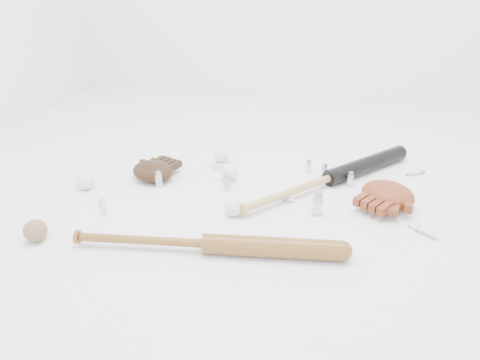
% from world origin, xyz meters
% --- Properties ---
extents(bat_dark, '(0.73, 0.80, 0.07)m').
position_xyz_m(bat_dark, '(0.33, 0.22, 0.04)').
color(bat_dark, black).
rests_on(bat_dark, ground).
extents(bat_wood, '(0.97, 0.19, 0.07)m').
position_xyz_m(bat_wood, '(-0.06, -0.39, 0.04)').
color(bat_wood, brown).
rests_on(bat_wood, ground).
extents(glove_dark, '(0.29, 0.29, 0.08)m').
position_xyz_m(glove_dark, '(-0.45, 0.11, 0.04)').
color(glove_dark, black).
rests_on(glove_dark, ground).
extents(glove_tan, '(0.36, 0.36, 0.09)m').
position_xyz_m(glove_tan, '(0.56, 0.10, 0.05)').
color(glove_tan, maroon).
rests_on(glove_tan, ground).
extents(trading_card, '(0.08, 0.10, 0.01)m').
position_xyz_m(trading_card, '(-0.49, 0.32, 0.00)').
color(trading_card, '#BB9022').
rests_on(trading_card, ground).
extents(pedestal, '(0.08, 0.08, 0.04)m').
position_xyz_m(pedestal, '(-0.18, 0.28, 0.02)').
color(pedestal, white).
rests_on(pedestal, ground).
extents(baseball_on_pedestal, '(0.07, 0.07, 0.07)m').
position_xyz_m(baseball_on_pedestal, '(-0.18, 0.28, 0.07)').
color(baseball_on_pedestal, white).
rests_on(baseball_on_pedestal, pedestal).
extents(baseball_left, '(0.08, 0.08, 0.08)m').
position_xyz_m(baseball_left, '(-0.70, -0.04, 0.04)').
color(baseball_left, white).
rests_on(baseball_left, ground).
extents(baseball_upper, '(0.08, 0.08, 0.08)m').
position_xyz_m(baseball_upper, '(-0.12, 0.18, 0.04)').
color(baseball_upper, white).
rests_on(baseball_upper, ground).
extents(baseball_mid, '(0.07, 0.07, 0.07)m').
position_xyz_m(baseball_mid, '(-0.02, -0.12, 0.03)').
color(baseball_mid, white).
rests_on(baseball_mid, ground).
extents(baseball_aged, '(0.08, 0.08, 0.08)m').
position_xyz_m(baseball_aged, '(-0.67, -0.44, 0.04)').
color(baseball_aged, olive).
rests_on(baseball_aged, ground).
extents(syringe_0, '(0.11, 0.16, 0.02)m').
position_xyz_m(syringe_0, '(-0.54, -0.20, 0.01)').
color(syringe_0, '#ADBCC6').
rests_on(syringe_0, ground).
extents(syringe_1, '(0.15, 0.07, 0.02)m').
position_xyz_m(syringe_1, '(0.14, 0.04, 0.01)').
color(syringe_1, '#ADBCC6').
rests_on(syringe_1, ground).
extents(syringe_2, '(0.14, 0.13, 0.02)m').
position_xyz_m(syringe_2, '(0.33, 0.33, 0.01)').
color(syringe_2, '#ADBCC6').
rests_on(syringe_2, ground).
extents(syringe_3, '(0.15, 0.12, 0.02)m').
position_xyz_m(syringe_3, '(0.69, -0.11, 0.01)').
color(syringe_3, '#ADBCC6').
rests_on(syringe_3, ground).
extents(syringe_4, '(0.13, 0.08, 0.02)m').
position_xyz_m(syringe_4, '(0.70, 0.41, 0.01)').
color(syringe_4, '#ADBCC6').
rests_on(syringe_4, ground).
extents(vial_0, '(0.02, 0.02, 0.06)m').
position_xyz_m(vial_0, '(0.42, 0.24, 0.03)').
color(vial_0, '#AAB4BA').
rests_on(vial_0, ground).
extents(vial_1, '(0.03, 0.03, 0.07)m').
position_xyz_m(vial_1, '(0.30, 0.29, 0.03)').
color(vial_1, '#AAB4BA').
rests_on(vial_1, ground).
extents(vial_2, '(0.03, 0.03, 0.08)m').
position_xyz_m(vial_2, '(-0.10, 0.08, 0.04)').
color(vial_2, '#AAB4BA').
rests_on(vial_2, ground).
extents(vial_3, '(0.04, 0.04, 0.10)m').
position_xyz_m(vial_3, '(0.29, -0.05, 0.05)').
color(vial_3, '#AAB4BA').
rests_on(vial_3, ground).
extents(vial_4, '(0.03, 0.03, 0.07)m').
position_xyz_m(vial_4, '(-0.40, 0.04, 0.04)').
color(vial_4, '#AAB4BA').
rests_on(vial_4, ground).
extents(vial_5, '(0.02, 0.02, 0.06)m').
position_xyz_m(vial_5, '(0.23, 0.34, 0.03)').
color(vial_5, '#AAB4BA').
rests_on(vial_5, ground).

